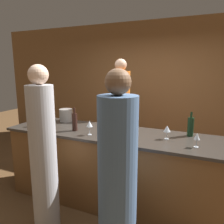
# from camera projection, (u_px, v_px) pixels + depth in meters

# --- Properties ---
(ground_plane) EXTENTS (14.00, 14.00, 0.00)m
(ground_plane) POSITION_uv_depth(u_px,v_px,m) (117.00, 202.00, 3.03)
(ground_plane) COLOR brown
(back_wall) EXTENTS (8.00, 0.06, 2.80)m
(back_wall) POSITION_uv_depth(u_px,v_px,m) (155.00, 89.00, 4.66)
(back_wall) COLOR olive
(back_wall) RESTS_ON ground_plane
(bar_counter) EXTENTS (3.05, 0.81, 1.00)m
(bar_counter) POSITION_uv_depth(u_px,v_px,m) (117.00, 168.00, 2.94)
(bar_counter) COLOR brown
(bar_counter) RESTS_ON ground_plane
(bartender) EXTENTS (0.32, 0.32, 1.98)m
(bartender) POSITION_uv_depth(u_px,v_px,m) (120.00, 122.00, 3.72)
(bartender) COLOR orange
(bartender) RESTS_ON ground_plane
(guest_0) EXTENTS (0.36, 0.36, 1.82)m
(guest_0) POSITION_uv_depth(u_px,v_px,m) (117.00, 178.00, 1.98)
(guest_0) COLOR #4C6B93
(guest_0) RESTS_ON ground_plane
(guest_1) EXTENTS (0.29, 0.29, 1.86)m
(guest_1) POSITION_uv_depth(u_px,v_px,m) (43.00, 156.00, 2.37)
(guest_1) COLOR #B2B2B7
(guest_1) RESTS_ON ground_plane
(wine_bottle_0) EXTENTS (0.08, 0.08, 0.30)m
(wine_bottle_0) POSITION_uv_depth(u_px,v_px,m) (191.00, 126.00, 2.69)
(wine_bottle_0) COLOR black
(wine_bottle_0) RESTS_ON bar_counter
(wine_bottle_1) EXTENTS (0.07, 0.07, 0.32)m
(wine_bottle_1) POSITION_uv_depth(u_px,v_px,m) (75.00, 122.00, 2.92)
(wine_bottle_1) COLOR black
(wine_bottle_1) RESTS_ON bar_counter
(ice_bucket) EXTENTS (0.21, 0.21, 0.19)m
(ice_bucket) POSITION_uv_depth(u_px,v_px,m) (66.00, 115.00, 3.47)
(ice_bucket) COLOR #9E9993
(ice_bucket) RESTS_ON bar_counter
(wine_glass_0) EXTENTS (0.08, 0.08, 0.17)m
(wine_glass_0) POSITION_uv_depth(u_px,v_px,m) (167.00, 129.00, 2.57)
(wine_glass_0) COLOR silver
(wine_glass_0) RESTS_ON bar_counter
(wine_glass_1) EXTENTS (0.07, 0.07, 0.16)m
(wine_glass_1) POSITION_uv_depth(u_px,v_px,m) (33.00, 119.00, 3.13)
(wine_glass_1) COLOR silver
(wine_glass_1) RESTS_ON bar_counter
(wine_glass_2) EXTENTS (0.08, 0.08, 0.18)m
(wine_glass_2) POSITION_uv_depth(u_px,v_px,m) (89.00, 124.00, 2.73)
(wine_glass_2) COLOR silver
(wine_glass_2) RESTS_ON bar_counter
(wine_glass_3) EXTENTS (0.06, 0.06, 0.16)m
(wine_glass_3) POSITION_uv_depth(u_px,v_px,m) (197.00, 137.00, 2.30)
(wine_glass_3) COLOR silver
(wine_glass_3) RESTS_ON bar_counter
(wine_glass_4) EXTENTS (0.07, 0.07, 0.16)m
(wine_glass_4) POSITION_uv_depth(u_px,v_px,m) (44.00, 115.00, 3.30)
(wine_glass_4) COLOR silver
(wine_glass_4) RESTS_ON bar_counter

